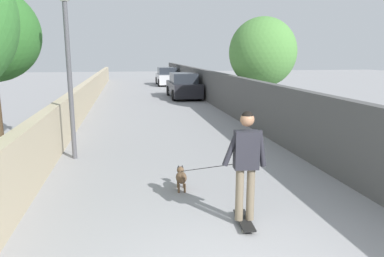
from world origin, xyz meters
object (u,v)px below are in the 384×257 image
Objects in this scene: lamp_post at (67,44)px; dog at (181,177)px; tree_right_mid at (263,52)px; car_near at (184,86)px; person_skateboarder at (246,157)px; skateboard at (244,220)px; car_far at (167,77)px.

dog is (-2.75, -2.46, -2.69)m from lamp_post.
tree_right_mid is 1.02× the size of car_near.
skateboard is at bearing -4.76° from person_skateboarder.
skateboard is 0.19× the size of car_near.
lamp_post is 5.80m from person_skateboarder.
tree_right_mid is 2.16× the size of dog.
lamp_post is at bearing 167.54° from car_far.
dog is 0.47× the size of car_near.
person_skateboarder is 0.41× the size of car_near.
lamp_post is 2.12× the size of dog.
lamp_post reaches higher than car_near.
tree_right_mid is at bearing -21.82° from person_skateboarder.
lamp_post is at bearing 35.95° from person_skateboarder.
car_near is at bearing 24.14° from tree_right_mid.
skateboard is at bearing 158.18° from tree_right_mid.
person_skateboarder is 0.88× the size of dog.
tree_right_mid reaches higher than person_skateboarder.
lamp_post is 4.56m from dog.
car_near reaches higher than skateboard.
person_skateboarder is 17.45m from car_near.
tree_right_mid is at bearing -155.86° from car_near.
lamp_post is 13.99m from car_near.
car_near is (6.19, 2.77, -2.07)m from tree_right_mid.
dog is at bearing 24.41° from person_skateboarder.
skateboard is 0.20× the size of car_far.
person_skateboarder is 26.83m from car_far.
car_far is at bearing -12.46° from lamp_post.
car_near is (17.36, -1.70, 0.65)m from skateboard.
car_far is (26.77, -1.70, -0.42)m from person_skateboarder.
lamp_post reaches higher than skateboard.
person_skateboarder is at bearing 158.18° from tree_right_mid.
dog is at bearing 171.02° from car_near.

